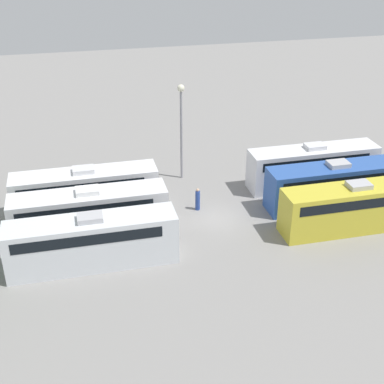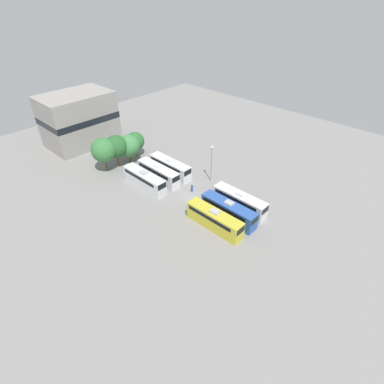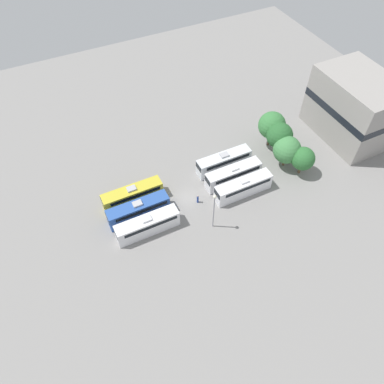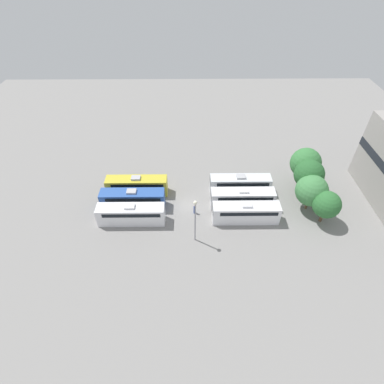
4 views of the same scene
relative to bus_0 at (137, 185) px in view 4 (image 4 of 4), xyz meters
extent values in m
plane|color=gray|center=(3.57, 9.28, -1.84)|extent=(117.79, 117.79, 0.00)
cube|color=gold|center=(0.00, -0.03, -0.16)|extent=(2.46, 10.94, 3.35)
cube|color=black|center=(0.00, 0.24, 0.79)|extent=(2.50, 9.30, 0.74)
cube|color=black|center=(0.00, -5.49, 0.77)|extent=(2.17, 0.08, 1.17)
cube|color=#B2B2B7|center=(0.00, -0.03, 1.68)|extent=(1.20, 1.60, 0.35)
cube|color=#2D56A8|center=(3.61, -0.29, -0.16)|extent=(2.46, 10.94, 3.35)
cube|color=black|center=(3.61, -0.02, 0.79)|extent=(2.50, 9.30, 0.74)
cube|color=black|center=(3.61, -5.75, 0.77)|extent=(2.17, 0.08, 1.17)
cube|color=#B2B2B7|center=(3.61, -0.29, 1.68)|extent=(1.20, 1.60, 0.35)
cube|color=silver|center=(7.25, -0.06, -0.16)|extent=(2.46, 10.94, 3.35)
cube|color=black|center=(7.25, 0.21, 0.79)|extent=(2.50, 9.30, 0.74)
cube|color=black|center=(7.25, -5.52, 0.77)|extent=(2.17, 0.08, 1.17)
cube|color=silver|center=(7.25, -0.06, 1.68)|extent=(1.20, 1.60, 0.35)
cube|color=silver|center=(-0.18, 18.74, -0.16)|extent=(2.46, 10.94, 3.35)
cube|color=black|center=(-0.18, 19.01, 0.79)|extent=(2.50, 9.30, 0.74)
cube|color=black|center=(-0.18, 13.28, 0.77)|extent=(2.17, 0.08, 1.17)
cube|color=#B2B2B7|center=(-0.18, 18.74, 1.68)|extent=(1.20, 1.60, 0.35)
cube|color=silver|center=(3.58, 18.66, -0.16)|extent=(2.46, 10.94, 3.35)
cube|color=black|center=(3.58, 18.94, 0.79)|extent=(2.50, 9.30, 0.74)
cube|color=black|center=(3.58, 13.20, 0.77)|extent=(2.17, 0.08, 1.17)
cube|color=white|center=(3.58, 18.66, 1.68)|extent=(1.20, 1.60, 0.35)
cube|color=white|center=(7.08, 18.74, -0.16)|extent=(2.46, 10.94, 3.35)
cube|color=black|center=(7.08, 19.01, 0.79)|extent=(2.50, 9.30, 0.74)
cube|color=black|center=(7.08, 13.28, 0.77)|extent=(2.17, 0.08, 1.17)
cube|color=silver|center=(7.08, 18.74, 1.68)|extent=(1.20, 1.60, 0.35)
cylinder|color=navy|center=(5.32, 10.36, -1.04)|extent=(0.36, 0.36, 1.59)
sphere|color=tan|center=(5.32, 10.36, -0.13)|extent=(0.24, 0.24, 0.24)
cylinder|color=gray|center=(11.19, 10.32, 2.08)|extent=(0.20, 0.20, 7.84)
sphere|color=#EAE5C6|center=(11.19, 10.32, 6.18)|extent=(0.60, 0.60, 0.60)
cylinder|color=brown|center=(-1.90, 30.37, -0.20)|extent=(0.40, 0.40, 3.28)
sphere|color=#387A3D|center=(-1.90, 30.37, 3.35)|extent=(5.47, 5.47, 5.47)
cylinder|color=brown|center=(1.19, 30.10, -0.21)|extent=(0.40, 0.40, 3.25)
sphere|color=#28602D|center=(1.19, 30.10, 3.21)|extent=(5.14, 5.14, 5.14)
cylinder|color=brown|center=(4.35, 29.81, -0.72)|extent=(0.44, 0.44, 2.24)
sphere|color=#428447|center=(4.35, 29.81, 2.27)|extent=(5.33, 5.33, 5.33)
cylinder|color=brown|center=(7.38, 31.34, -0.73)|extent=(0.50, 0.50, 2.22)
sphere|color=#2D6B33|center=(7.38, 31.34, 1.95)|extent=(4.49, 4.49, 4.49)
camera|label=1|loc=(-29.92, 19.27, 18.65)|focal=50.00mm
camera|label=2|loc=(-31.46, -24.44, 33.49)|focal=28.00mm
camera|label=3|loc=(42.84, -9.16, 51.59)|focal=35.00mm
camera|label=4|loc=(41.45, 9.56, 35.06)|focal=28.00mm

